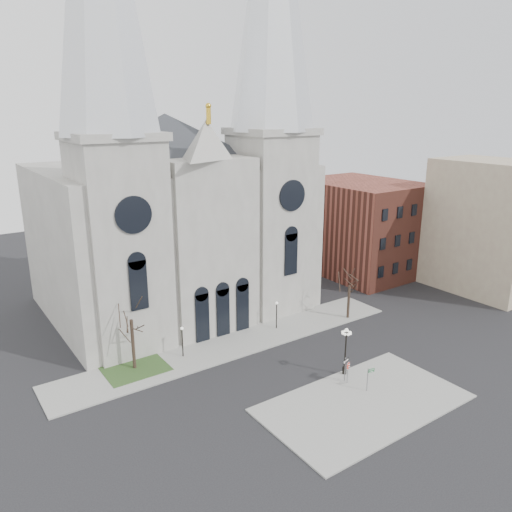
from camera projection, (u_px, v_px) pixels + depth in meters
ground at (300, 389)px, 45.43m from camera, size 160.00×160.00×0.00m
sidewalk_near at (364, 403)px, 43.11m from camera, size 18.00×10.00×0.14m
sidewalk_far at (235, 343)px, 54.07m from camera, size 40.00×6.00×0.14m
grass_patch at (135, 368)px, 48.82m from camera, size 6.00×5.00×0.18m
cathedral at (179, 163)px, 58.19m from camera, size 33.00×26.66×54.00m
bg_building_brick at (360, 227)px, 77.20m from camera, size 14.00×18.00×14.00m
bg_building_tan at (487, 227)px, 68.42m from camera, size 10.00×14.00×18.00m
tree_left at (131, 317)px, 47.27m from camera, size 3.20×3.20×7.50m
tree_right at (350, 284)px, 59.46m from camera, size 3.20×3.20×6.00m
ped_lamp_left at (182, 337)px, 50.53m from camera, size 0.32×0.32×3.26m
ped_lamp_right at (277, 310)px, 57.11m from camera, size 0.32×0.32×3.26m
stop_sign at (348, 368)px, 45.78m from camera, size 0.77×0.08×2.14m
globe_lamp at (346, 345)px, 46.94m from camera, size 1.30×1.30×4.73m
one_way_sign at (345, 365)px, 46.09m from camera, size 1.00×0.33×2.35m
street_name_sign at (368, 377)px, 44.57m from camera, size 0.69×0.20×2.20m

